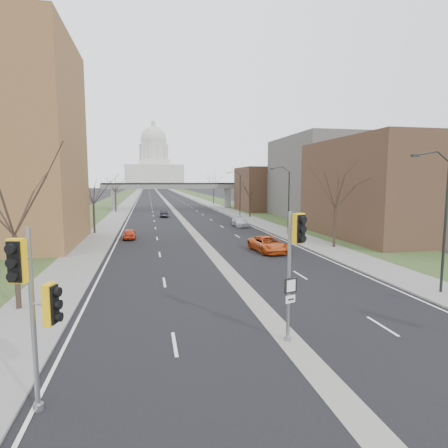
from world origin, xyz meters
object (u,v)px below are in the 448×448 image
object	(u,v)px
car_left_far	(164,213)
car_right_near	(268,244)
car_right_mid	(240,222)
signal_pole_median	(294,253)
signal_pole_left	(34,295)
car_left_near	(129,234)

from	to	relation	value
car_left_far	car_right_near	world-z (taller)	car_right_near
car_left_far	car_right_mid	size ratio (longest dim) A/B	0.85
signal_pole_median	car_right_near	xyz separation A→B (m)	(5.53, 20.24, -3.22)
car_right_mid	car_right_near	bearing A→B (deg)	-95.87
signal_pole_left	car_left_near	size ratio (longest dim) A/B	1.55
car_left_near	car_right_mid	distance (m)	18.62
signal_pole_median	car_left_far	distance (m)	58.17
car_left_near	car_right_near	bearing A→B (deg)	140.50
signal_pole_median	car_left_far	world-z (taller)	signal_pole_median
car_left_near	signal_pole_left	bearing A→B (deg)	87.74
signal_pole_median	signal_pole_left	bearing A→B (deg)	-179.57
signal_pole_median	car_left_near	xyz separation A→B (m)	(-8.29, 31.40, -3.36)
signal_pole_median	car_right_mid	world-z (taller)	signal_pole_median
car_left_near	signal_pole_median	bearing A→B (deg)	104.23
signal_pole_median	car_left_far	bearing A→B (deg)	74.48
car_right_near	car_left_far	bearing A→B (deg)	97.50
signal_pole_left	car_left_near	xyz separation A→B (m)	(1.03, 34.59, -3.10)
car_left_far	car_right_near	size ratio (longest dim) A/B	0.75
car_left_near	car_left_far	distance (m)	27.12
car_right_mid	signal_pole_left	bearing A→B (deg)	-110.85
signal_pole_median	car_right_mid	size ratio (longest dim) A/B	1.18
car_left_near	car_left_far	world-z (taller)	car_left_far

